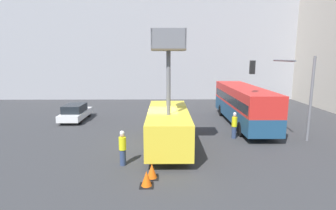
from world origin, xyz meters
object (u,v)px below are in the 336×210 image
(traffic_light_pole, at_px, (289,83))
(traffic_cone_mid_road, at_px, (152,171))
(utility_truck, at_px, (168,124))
(city_bus, at_px, (243,103))
(parked_car_curbside, at_px, (75,112))
(road_worker_near_truck, at_px, (123,148))
(traffic_cone_near_truck, at_px, (147,179))
(road_worker_directing, at_px, (234,125))

(traffic_light_pole, relative_size, traffic_cone_mid_road, 8.08)
(utility_truck, distance_m, city_bus, 8.63)
(parked_car_curbside, bearing_deg, road_worker_near_truck, -59.85)
(road_worker_near_truck, bearing_deg, traffic_cone_mid_road, 36.58)
(traffic_cone_near_truck, bearing_deg, road_worker_near_truck, 121.20)
(city_bus, relative_size, traffic_cone_mid_road, 15.43)
(road_worker_near_truck, distance_m, traffic_cone_mid_road, 2.33)
(city_bus, relative_size, road_worker_directing, 5.83)
(city_bus, height_order, traffic_cone_mid_road, city_bus)
(traffic_cone_near_truck, relative_size, traffic_cone_mid_road, 0.99)
(utility_truck, distance_m, road_worker_directing, 5.10)
(utility_truck, height_order, traffic_cone_near_truck, utility_truck)
(city_bus, xyz_separation_m, parked_car_curbside, (-14.77, 1.65, -1.15))
(road_worker_directing, xyz_separation_m, parked_car_curbside, (-13.06, 5.54, -0.20))
(road_worker_near_truck, height_order, traffic_cone_near_truck, road_worker_near_truck)
(city_bus, distance_m, road_worker_directing, 4.35)
(road_worker_directing, relative_size, parked_car_curbside, 0.42)
(traffic_light_pole, distance_m, parked_car_curbside, 17.84)
(traffic_cone_near_truck, height_order, traffic_cone_mid_road, traffic_cone_mid_road)
(utility_truck, bearing_deg, parked_car_curbside, 138.42)
(parked_car_curbside, bearing_deg, city_bus, -6.37)
(traffic_light_pole, distance_m, traffic_cone_mid_road, 11.22)
(road_worker_directing, xyz_separation_m, traffic_cone_mid_road, (-5.53, -6.20, -0.62))
(traffic_light_pole, height_order, traffic_cone_mid_road, traffic_light_pole)
(road_worker_near_truck, bearing_deg, parked_car_curbside, -159.54)
(traffic_light_pole, distance_m, road_worker_near_truck, 11.75)
(road_worker_directing, bearing_deg, road_worker_near_truck, -162.82)
(road_worker_near_truck, bearing_deg, traffic_cone_near_truck, 21.51)
(traffic_cone_near_truck, distance_m, traffic_cone_mid_road, 0.82)
(road_worker_near_truck, xyz_separation_m, traffic_cone_near_truck, (1.42, -2.34, -0.63))
(city_bus, relative_size, traffic_light_pole, 1.91)
(parked_car_curbside, bearing_deg, utility_truck, -41.58)
(traffic_light_pole, bearing_deg, road_worker_directing, 171.89)
(utility_truck, distance_m, traffic_light_pole, 8.60)
(road_worker_near_truck, bearing_deg, utility_truck, 128.75)
(road_worker_directing, bearing_deg, traffic_cone_near_truck, -145.20)
(city_bus, xyz_separation_m, traffic_light_pole, (1.71, -4.37, 2.07))
(city_bus, relative_size, parked_car_curbside, 2.46)
(road_worker_near_truck, distance_m, road_worker_directing, 8.53)
(city_bus, distance_m, road_worker_near_truck, 12.34)
(traffic_light_pole, relative_size, traffic_cone_near_truck, 8.13)
(city_bus, xyz_separation_m, traffic_cone_mid_road, (-7.24, -10.08, -1.56))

